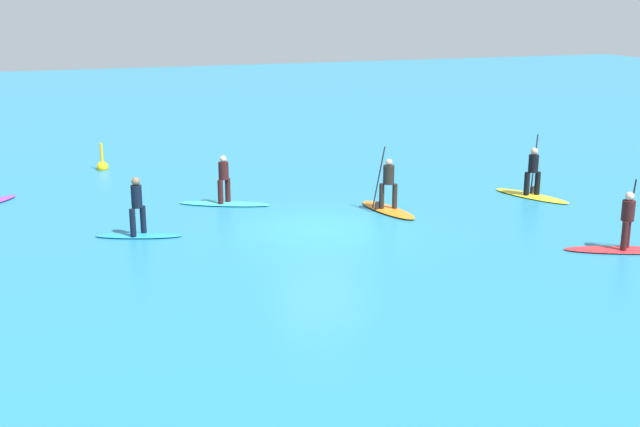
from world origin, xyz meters
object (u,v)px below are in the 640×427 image
at_px(surfer_on_yellow_board, 532,184).
at_px(marker_buoy, 102,166).
at_px(surfer_on_orange_board, 388,199).
at_px(surfer_on_blue_board, 138,219).
at_px(surfer_on_teal_board, 224,192).
at_px(surfer_on_red_board, 626,236).

xyz_separation_m(surfer_on_yellow_board, marker_buoy, (-13.31, 9.91, -0.28)).
distance_m(surfer_on_orange_board, marker_buoy, 12.65).
relative_size(surfer_on_blue_board, surfer_on_yellow_board, 0.84).
bearing_deg(surfer_on_yellow_board, surfer_on_teal_board, 54.88).
height_order(surfer_on_blue_board, surfer_on_red_board, surfer_on_red_board).
bearing_deg(surfer_on_teal_board, surfer_on_blue_board, 67.53).
bearing_deg(surfer_on_red_board, marker_buoy, 150.14).
relative_size(surfer_on_blue_board, surfer_on_teal_board, 0.84).
xyz_separation_m(surfer_on_red_board, marker_buoy, (-12.00, 16.04, -0.26)).
bearing_deg(surfer_on_orange_board, surfer_on_red_board, -155.30).
bearing_deg(surfer_on_red_board, surfer_on_blue_board, 176.76).
bearing_deg(marker_buoy, surfer_on_orange_board, -51.75).
bearing_deg(surfer_on_yellow_board, surfer_on_blue_board, 69.95).
bearing_deg(surfer_on_yellow_board, surfer_on_red_board, 147.56).
bearing_deg(surfer_on_orange_board, surfer_on_yellow_board, -99.41).
height_order(surfer_on_yellow_board, surfer_on_teal_board, surfer_on_yellow_board).
relative_size(surfer_on_orange_board, surfer_on_teal_board, 0.93).
xyz_separation_m(surfer_on_red_board, surfer_on_teal_board, (-8.87, 8.81, 0.00)).
bearing_deg(surfer_on_blue_board, surfer_on_red_board, 174.01).
bearing_deg(marker_buoy, surfer_on_teal_board, -66.55).
bearing_deg(surfer_on_orange_board, surfer_on_teal_board, 50.48).
height_order(surfer_on_red_board, surfer_on_yellow_board, surfer_on_yellow_board).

